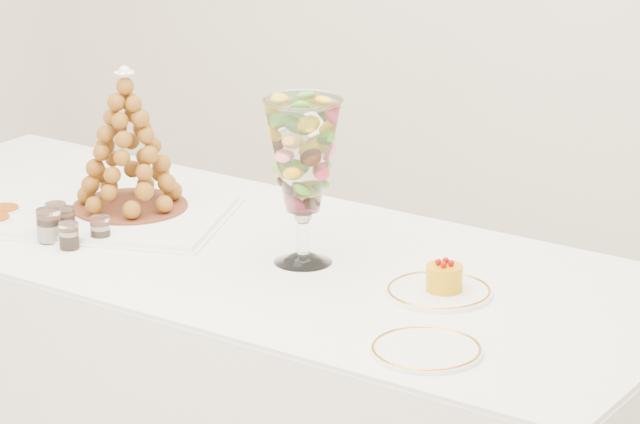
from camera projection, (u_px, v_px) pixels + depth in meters
The scene contains 13 objects.
buffet_table at pixel (236, 406), 3.64m from camera, with size 2.21×0.97×0.83m.
lace_tray at pixel (112, 215), 3.69m from camera, with size 0.53×0.40×0.02m, color white.
macaron_vase at pixel (303, 158), 3.33m from camera, with size 0.17×0.17×0.38m.
cake_plate at pixel (439, 292), 3.22m from camera, with size 0.23×0.23×0.01m, color white.
spare_plate at pixel (426, 350), 2.93m from camera, with size 0.22×0.22×0.01m, color white.
verrine_a at pixel (56, 217), 3.61m from camera, with size 0.05×0.05×0.07m, color white.
verrine_b at pixel (65, 221), 3.58m from camera, with size 0.05×0.05×0.07m, color white.
verrine_c at pixel (100, 230), 3.52m from camera, with size 0.05×0.05×0.06m, color white.
verrine_d at pixel (49, 225), 3.53m from camera, with size 0.06×0.06×0.08m, color white.
verrine_e at pixel (69, 236), 3.48m from camera, with size 0.05×0.05×0.06m, color white.
ramekin_back at pixel (4, 213), 3.70m from camera, with size 0.08×0.08×0.02m, color white.
croquembouche at pixel (127, 140), 3.67m from camera, with size 0.30×0.30×0.35m.
mousse_cake at pixel (444, 277), 3.21m from camera, with size 0.08×0.08×0.07m.
Camera 1 is at (1.76, -2.51, 2.01)m, focal length 85.00 mm.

